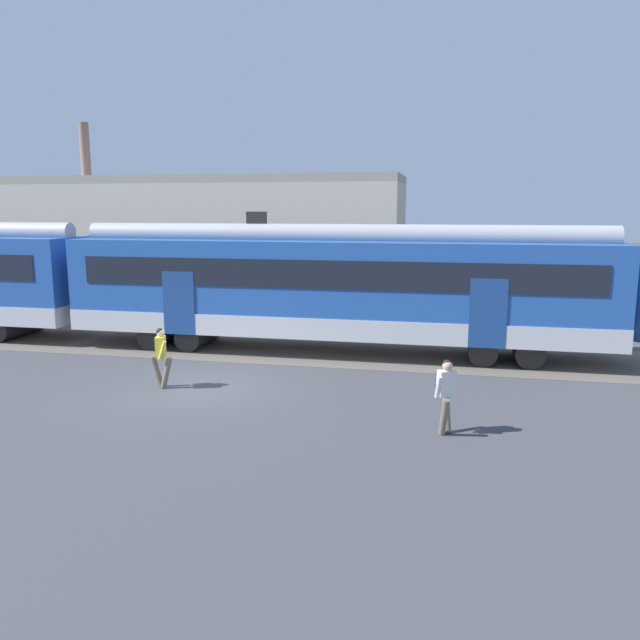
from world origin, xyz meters
name	(u,v)px	position (x,y,z in m)	size (l,w,h in m)	color
ground_plane	(199,388)	(0.00, 0.00, 0.00)	(160.00, 160.00, 0.00)	#424247
track_bed	(49,338)	(-8.21, 5.09, 0.01)	(80.00, 4.40, 0.01)	#605951
commuter_train	(105,280)	(-5.73, 5.09, 2.25)	(38.05, 3.07, 4.73)	silver
pedestrian_yellow	(161,353)	(-1.02, -0.14, 0.96)	(0.70, 0.53, 1.67)	#6B6051
pedestrian_white	(446,390)	(6.61, -2.13, 0.99)	(0.52, 0.71, 1.67)	#6B6051
background_building	(199,241)	(-6.12, 14.79, 3.21)	(20.59, 5.00, 9.20)	beige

